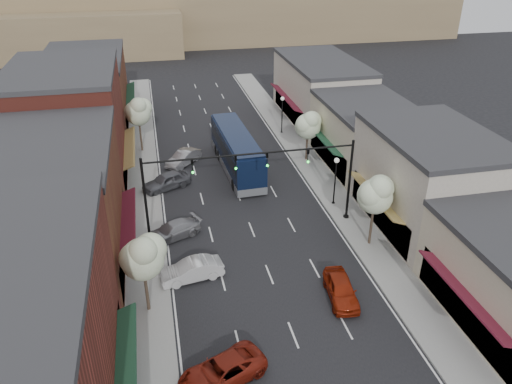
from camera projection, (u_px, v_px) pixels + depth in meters
ground at (277, 293)px, 33.03m from camera, size 160.00×160.00×0.00m
sidewalk_left at (143, 181)px, 47.38m from camera, size 2.80×73.00×0.15m
sidewalk_right at (311, 165)px, 50.55m from camera, size 2.80×73.00×0.15m
curb_left at (158, 180)px, 47.65m from camera, size 0.25×73.00×0.17m
curb_right at (298, 167)px, 50.28m from camera, size 0.25×73.00×0.17m
bldg_left_midnear at (50, 210)px, 33.35m from camera, size 10.14×14.10×9.40m
bldg_left_midfar at (70, 128)px, 45.09m from camera, size 10.14×14.10×10.90m
bldg_left_far at (87, 91)px, 59.49m from camera, size 10.14×18.10×8.40m
bldg_right_midnear at (428, 181)px, 38.96m from camera, size 9.14×12.10×7.90m
bldg_right_midfar at (365, 135)px, 49.67m from camera, size 9.14×12.10×6.40m
bldg_right_far at (320, 90)px, 61.53m from camera, size 9.14×16.10×7.40m
hill_far at (174, 9)px, 107.93m from camera, size 120.00×30.00×12.00m
hill_near at (45, 33)px, 93.80m from camera, size 50.00×20.00×8.00m
signal_mast_right at (322, 171)px, 38.83m from camera, size 8.22×0.46×7.00m
signal_mast_left at (177, 185)px, 36.71m from camera, size 8.22×0.46×7.00m
tree_right_near at (376, 193)px, 35.92m from camera, size 2.85×2.65×5.95m
tree_right_far at (308, 124)px, 49.95m from camera, size 2.85×2.65×5.43m
tree_left_near at (143, 256)px, 29.45m from camera, size 2.85×2.65×5.69m
tree_left_far at (138, 111)px, 51.72m from camera, size 2.85×2.65×6.13m
lamp_post_near at (336, 174)px, 42.15m from camera, size 0.44×0.44×4.44m
lamp_post_far at (282, 109)px, 57.27m from camera, size 0.44×0.44×4.44m
coach_bus at (237, 151)px, 49.01m from camera, size 3.30×12.75×3.86m
red_hatchback at (341, 289)px, 32.20m from camera, size 2.20×4.45×1.46m
parked_car_a at (222, 371)px, 26.29m from camera, size 5.31×3.96×1.34m
parked_car_b at (192, 270)px, 34.00m from camera, size 4.51×2.19×1.42m
parked_car_c at (173, 231)px, 38.59m from camera, size 4.82×3.44×1.29m
parked_car_d at (167, 181)px, 45.88m from camera, size 4.91×3.67×1.56m
parked_car_e at (184, 158)px, 50.64m from camera, size 4.03×4.24×1.43m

